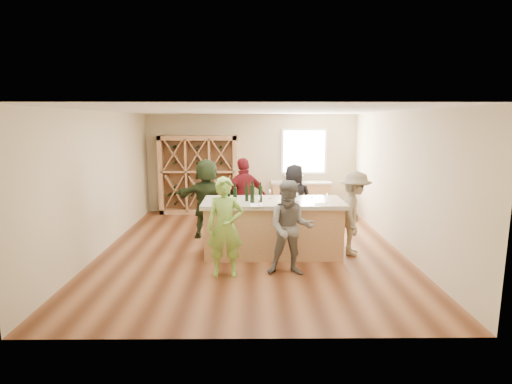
{
  "coord_description": "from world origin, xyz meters",
  "views": [
    {
      "loc": [
        0.03,
        -7.94,
        2.59
      ],
      "look_at": [
        0.1,
        0.2,
        1.15
      ],
      "focal_mm": 28.0,
      "sensor_mm": 36.0,
      "label": 1
    }
  ],
  "objects_px": {
    "wine_bottle_c": "(247,194)",
    "person_near_right": "(291,228)",
    "wine_bottle_a": "(228,194)",
    "wine_bottle_e": "(260,194)",
    "wine_rack": "(199,175)",
    "sink": "(294,178)",
    "person_far_mid": "(244,199)",
    "person_far_right": "(294,201)",
    "person_near_left": "(225,227)",
    "wine_bottle_d": "(252,194)",
    "person_server": "(354,213)",
    "person_far_left": "(207,198)",
    "tasting_counter_base": "(273,229)",
    "wine_bottle_b": "(235,195)"
  },
  "relations": [
    {
      "from": "tasting_counter_base",
      "to": "person_far_mid",
      "type": "bearing_deg",
      "value": 118.14
    },
    {
      "from": "wine_bottle_a",
      "to": "person_far_mid",
      "type": "relative_size",
      "value": 0.18
    },
    {
      "from": "person_near_right",
      "to": "person_server",
      "type": "relative_size",
      "value": 0.99
    },
    {
      "from": "wine_bottle_b",
      "to": "wine_bottle_d",
      "type": "xyz_separation_m",
      "value": [
        0.32,
        0.08,
        0.01
      ]
    },
    {
      "from": "tasting_counter_base",
      "to": "wine_bottle_e",
      "type": "distance_m",
      "value": 0.78
    },
    {
      "from": "sink",
      "to": "person_near_left",
      "type": "relative_size",
      "value": 0.32
    },
    {
      "from": "wine_bottle_d",
      "to": "person_far_left",
      "type": "relative_size",
      "value": 0.19
    },
    {
      "from": "wine_rack",
      "to": "wine_bottle_a",
      "type": "distance_m",
      "value": 3.92
    },
    {
      "from": "wine_bottle_d",
      "to": "person_near_left",
      "type": "distance_m",
      "value": 1.11
    },
    {
      "from": "wine_rack",
      "to": "tasting_counter_base",
      "type": "xyz_separation_m",
      "value": [
        1.93,
        -3.62,
        -0.6
      ]
    },
    {
      "from": "wine_rack",
      "to": "wine_bottle_a",
      "type": "xyz_separation_m",
      "value": [
        1.07,
        -3.77,
        0.14
      ]
    },
    {
      "from": "wine_bottle_a",
      "to": "person_far_right",
      "type": "xyz_separation_m",
      "value": [
        1.39,
        1.29,
        -0.41
      ]
    },
    {
      "from": "wine_bottle_c",
      "to": "person_near_right",
      "type": "height_order",
      "value": "person_near_right"
    },
    {
      "from": "wine_bottle_b",
      "to": "wine_bottle_e",
      "type": "relative_size",
      "value": 1.01
    },
    {
      "from": "wine_bottle_a",
      "to": "wine_bottle_e",
      "type": "distance_m",
      "value": 0.61
    },
    {
      "from": "wine_rack",
      "to": "sink",
      "type": "distance_m",
      "value": 2.7
    },
    {
      "from": "tasting_counter_base",
      "to": "wine_bottle_d",
      "type": "relative_size",
      "value": 7.82
    },
    {
      "from": "wine_rack",
      "to": "person_near_left",
      "type": "height_order",
      "value": "wine_rack"
    },
    {
      "from": "wine_rack",
      "to": "wine_bottle_d",
      "type": "height_order",
      "value": "wine_rack"
    },
    {
      "from": "wine_bottle_c",
      "to": "person_far_right",
      "type": "distance_m",
      "value": 1.63
    },
    {
      "from": "wine_bottle_c",
      "to": "wine_bottle_d",
      "type": "height_order",
      "value": "wine_bottle_d"
    },
    {
      "from": "wine_bottle_d",
      "to": "person_near_right",
      "type": "xyz_separation_m",
      "value": [
        0.65,
        -0.9,
        -0.43
      ]
    },
    {
      "from": "wine_bottle_c",
      "to": "person_near_right",
      "type": "bearing_deg",
      "value": -53.73
    },
    {
      "from": "wine_rack",
      "to": "wine_bottle_d",
      "type": "xyz_separation_m",
      "value": [
        1.52,
        -3.81,
        0.15
      ]
    },
    {
      "from": "person_far_right",
      "to": "tasting_counter_base",
      "type": "bearing_deg",
      "value": 67.37
    },
    {
      "from": "person_near_right",
      "to": "person_far_mid",
      "type": "height_order",
      "value": "person_far_mid"
    },
    {
      "from": "wine_bottle_b",
      "to": "person_near_left",
      "type": "height_order",
      "value": "person_near_left"
    },
    {
      "from": "wine_rack",
      "to": "person_far_mid",
      "type": "bearing_deg",
      "value": -62.0
    },
    {
      "from": "wine_bottle_a",
      "to": "person_far_right",
      "type": "bearing_deg",
      "value": 42.97
    },
    {
      "from": "tasting_counter_base",
      "to": "wine_bottle_b",
      "type": "xyz_separation_m",
      "value": [
        -0.73,
        -0.27,
        0.73
      ]
    },
    {
      "from": "tasting_counter_base",
      "to": "person_far_left",
      "type": "xyz_separation_m",
      "value": [
        -1.41,
        1.17,
        0.4
      ]
    },
    {
      "from": "sink",
      "to": "person_far_right",
      "type": "xyz_separation_m",
      "value": [
        -0.24,
        -2.41,
        -0.18
      ]
    },
    {
      "from": "sink",
      "to": "person_far_mid",
      "type": "xyz_separation_m",
      "value": [
        -1.35,
        -2.46,
        -0.11
      ]
    },
    {
      "from": "sink",
      "to": "wine_bottle_a",
      "type": "xyz_separation_m",
      "value": [
        -1.63,
        -3.7,
        0.23
      ]
    },
    {
      "from": "wine_bottle_d",
      "to": "person_far_right",
      "type": "xyz_separation_m",
      "value": [
        0.93,
        1.33,
        -0.41
      ]
    },
    {
      "from": "wine_bottle_e",
      "to": "person_server",
      "type": "bearing_deg",
      "value": 3.28
    },
    {
      "from": "person_near_left",
      "to": "person_far_mid",
      "type": "bearing_deg",
      "value": 82.7
    },
    {
      "from": "sink",
      "to": "person_far_left",
      "type": "relative_size",
      "value": 0.3
    },
    {
      "from": "person_far_right",
      "to": "wine_bottle_a",
      "type": "bearing_deg",
      "value": 45.31
    },
    {
      "from": "person_server",
      "to": "person_far_left",
      "type": "relative_size",
      "value": 0.92
    },
    {
      "from": "sink",
      "to": "wine_bottle_e",
      "type": "relative_size",
      "value": 1.81
    },
    {
      "from": "person_far_mid",
      "to": "wine_bottle_d",
      "type": "bearing_deg",
      "value": 73.19
    },
    {
      "from": "wine_bottle_e",
      "to": "person_near_right",
      "type": "distance_m",
      "value": 1.16
    },
    {
      "from": "person_near_right",
      "to": "person_far_mid",
      "type": "relative_size",
      "value": 0.9
    },
    {
      "from": "wine_bottle_e",
      "to": "person_far_right",
      "type": "height_order",
      "value": "person_far_right"
    },
    {
      "from": "wine_rack",
      "to": "tasting_counter_base",
      "type": "relative_size",
      "value": 0.85
    },
    {
      "from": "wine_bottle_a",
      "to": "person_far_mid",
      "type": "bearing_deg",
      "value": 77.36
    },
    {
      "from": "sink",
      "to": "wine_bottle_e",
      "type": "bearing_deg",
      "value": -105.54
    },
    {
      "from": "wine_bottle_e",
      "to": "person_far_mid",
      "type": "xyz_separation_m",
      "value": [
        -0.33,
        1.21,
        -0.32
      ]
    },
    {
      "from": "wine_rack",
      "to": "person_server",
      "type": "bearing_deg",
      "value": -45.97
    }
  ]
}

